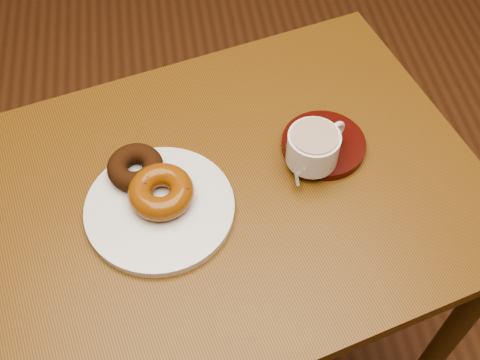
{
  "coord_description": "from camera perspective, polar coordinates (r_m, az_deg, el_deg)",
  "views": [
    {
      "loc": [
        -0.21,
        -0.55,
        1.71
      ],
      "look_at": [
        -0.12,
        0.06,
        0.86
      ],
      "focal_mm": 45.0,
      "sensor_mm": 36.0,
      "label": 1
    }
  ],
  "objects": [
    {
      "name": "coffee_cup",
      "position": [
        1.06,
        7.01,
        3.16
      ],
      "size": [
        0.11,
        0.09,
        0.07
      ],
      "rotation": [
        0.0,
        0.0,
        0.54
      ],
      "color": "silver",
      "rests_on": "saucer"
    },
    {
      "name": "cafe_table",
      "position": [
        1.17,
        -0.97,
        -4.5
      ],
      "size": [
        1.03,
        0.86,
        0.84
      ],
      "rotation": [
        0.0,
        0.0,
        0.24
      ],
      "color": "brown",
      "rests_on": "ground"
    },
    {
      "name": "donut_cinnamon",
      "position": [
        1.06,
        -9.89,
        1.2
      ],
      "size": [
        0.12,
        0.12,
        0.04
      ],
      "primitive_type": "torus",
      "rotation": [
        0.0,
        0.0,
        0.27
      ],
      "color": "black",
      "rests_on": "donut_plate"
    },
    {
      "name": "teaspoon",
      "position": [
        1.09,
        4.96,
        2.68
      ],
      "size": [
        0.02,
        0.1,
        0.01
      ],
      "rotation": [
        0.0,
        0.0,
        -0.06
      ],
      "color": "silver",
      "rests_on": "saucer"
    },
    {
      "name": "donut_caramel",
      "position": [
        1.02,
        -7.51,
        -1.11
      ],
      "size": [
        0.12,
        0.12,
        0.04
      ],
      "rotation": [
        0.0,
        0.0,
        -0.1
      ],
      "color": "brown",
      "rests_on": "donut_plate"
    },
    {
      "name": "saucer",
      "position": [
        1.12,
        7.91,
        3.34
      ],
      "size": [
        0.21,
        0.21,
        0.02
      ],
      "primitive_type": "cylinder",
      "rotation": [
        0.0,
        0.0,
        0.46
      ],
      "color": "#350A07",
      "rests_on": "cafe_table"
    },
    {
      "name": "donut_plate",
      "position": [
        1.04,
        -7.61,
        -2.68
      ],
      "size": [
        0.35,
        0.35,
        0.02
      ],
      "primitive_type": "cylinder",
      "rotation": [
        0.0,
        0.0,
        0.57
      ],
      "color": "silver",
      "rests_on": "cafe_table"
    }
  ]
}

